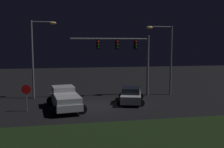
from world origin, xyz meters
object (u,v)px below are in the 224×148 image
at_px(pickup_truck, 65,97).
at_px(stop_sign, 26,93).
at_px(street_lamp_right, 166,51).
at_px(car_sedan, 131,95).
at_px(street_lamp_left, 37,50).
at_px(traffic_signal_gantry, 126,50).

bearing_deg(pickup_truck, stop_sign, 89.05).
bearing_deg(street_lamp_right, car_sedan, -146.69).
distance_m(pickup_truck, stop_sign, 3.17).
distance_m(street_lamp_left, street_lamp_right, 13.48).
distance_m(car_sedan, stop_sign, 9.40).
relative_size(traffic_signal_gantry, street_lamp_left, 1.05).
bearing_deg(car_sedan, pickup_truck, 116.65).
distance_m(pickup_truck, car_sedan, 6.26).
bearing_deg(street_lamp_right, street_lamp_left, 176.90).
xyz_separation_m(traffic_signal_gantry, street_lamp_right, (4.41, -0.05, -0.06)).
height_order(car_sedan, stop_sign, stop_sign).
height_order(traffic_signal_gantry, stop_sign, traffic_signal_gantry).
distance_m(traffic_signal_gantry, street_lamp_left, 9.07).
bearing_deg(traffic_signal_gantry, stop_sign, -153.86).
bearing_deg(stop_sign, car_sedan, 9.47).
bearing_deg(street_lamp_right, stop_sign, -161.66).
height_order(street_lamp_left, stop_sign, street_lamp_left).
relative_size(traffic_signal_gantry, street_lamp_right, 1.10).
relative_size(pickup_truck, traffic_signal_gantry, 0.68).
relative_size(pickup_truck, street_lamp_right, 0.74).
relative_size(pickup_truck, street_lamp_left, 0.71).
bearing_deg(street_lamp_left, pickup_truck, -61.93).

